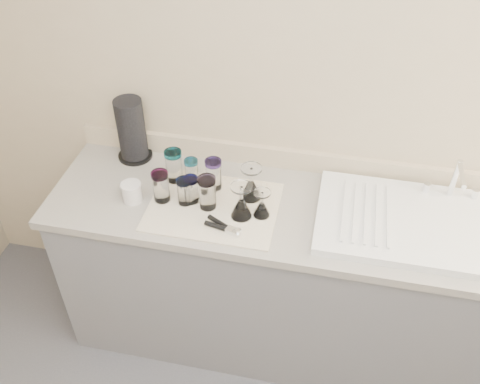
% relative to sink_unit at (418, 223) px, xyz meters
% --- Properties ---
extents(room_envelope, '(3.54, 3.50, 2.52)m').
position_rel_sink_unit_xyz_m(room_envelope, '(-0.55, -1.20, 0.64)').
color(room_envelope, '#4B4B4F').
rests_on(room_envelope, ground).
extents(counter_unit, '(2.06, 0.62, 0.90)m').
position_rel_sink_unit_xyz_m(counter_unit, '(-0.55, -0.00, -0.47)').
color(counter_unit, slate).
rests_on(counter_unit, ground).
extents(sink_unit, '(0.82, 0.50, 0.22)m').
position_rel_sink_unit_xyz_m(sink_unit, '(0.00, 0.00, 0.00)').
color(sink_unit, white).
rests_on(sink_unit, counter_unit).
extents(dish_towel, '(0.55, 0.42, 0.01)m').
position_rel_sink_unit_xyz_m(dish_towel, '(-0.85, -0.06, -0.02)').
color(dish_towel, white).
rests_on(dish_towel, counter_unit).
extents(tumbler_teal, '(0.08, 0.08, 0.16)m').
position_rel_sink_unit_xyz_m(tumbler_teal, '(-1.06, 0.08, 0.07)').
color(tumbler_teal, white).
rests_on(tumbler_teal, dish_towel).
extents(tumbler_cyan, '(0.06, 0.06, 0.12)m').
position_rel_sink_unit_xyz_m(tumbler_cyan, '(-0.98, 0.08, 0.05)').
color(tumbler_cyan, white).
rests_on(tumbler_cyan, dish_towel).
extents(tumbler_purple, '(0.07, 0.07, 0.15)m').
position_rel_sink_unit_xyz_m(tumbler_purple, '(-0.88, 0.06, 0.06)').
color(tumbler_purple, white).
rests_on(tumbler_purple, dish_towel).
extents(tumbler_magenta, '(0.07, 0.07, 0.15)m').
position_rel_sink_unit_xyz_m(tumbler_magenta, '(-1.08, -0.06, 0.06)').
color(tumbler_magenta, white).
rests_on(tumbler_magenta, dish_towel).
extents(tumbler_blue, '(0.06, 0.06, 0.13)m').
position_rel_sink_unit_xyz_m(tumbler_blue, '(-0.97, -0.06, 0.05)').
color(tumbler_blue, white).
rests_on(tumbler_blue, dish_towel).
extents(tumbler_lavender, '(0.08, 0.08, 0.15)m').
position_rel_sink_unit_xyz_m(tumbler_lavender, '(-0.87, -0.07, 0.07)').
color(tumbler_lavender, white).
rests_on(tumbler_lavender, dish_towel).
extents(tumbler_extra, '(0.06, 0.06, 0.13)m').
position_rel_sink_unit_xyz_m(tumbler_extra, '(-0.95, -0.05, 0.05)').
color(tumbler_extra, white).
rests_on(tumbler_extra, dish_towel).
extents(goblet_back_left, '(0.09, 0.09, 0.16)m').
position_rel_sink_unit_xyz_m(goblet_back_left, '(-0.70, 0.03, 0.04)').
color(goblet_back_left, white).
rests_on(goblet_back_left, dish_towel).
extents(goblet_front_left, '(0.09, 0.09, 0.16)m').
position_rel_sink_unit_xyz_m(goblet_front_left, '(-0.72, -0.09, 0.04)').
color(goblet_front_left, white).
rests_on(goblet_front_left, dish_towel).
extents(goblet_front_right, '(0.07, 0.07, 0.13)m').
position_rel_sink_unit_xyz_m(goblet_front_right, '(-0.64, -0.07, 0.03)').
color(goblet_front_right, white).
rests_on(goblet_front_right, dish_towel).
extents(can_opener, '(0.16, 0.10, 0.02)m').
position_rel_sink_unit_xyz_m(can_opener, '(-0.78, -0.19, -0.00)').
color(can_opener, silver).
rests_on(can_opener, dish_towel).
extents(white_mug, '(0.13, 0.11, 0.09)m').
position_rel_sink_unit_xyz_m(white_mug, '(-1.21, -0.09, 0.03)').
color(white_mug, silver).
rests_on(white_mug, counter_unit).
extents(paper_towel_roll, '(0.16, 0.16, 0.31)m').
position_rel_sink_unit_xyz_m(paper_towel_roll, '(-1.31, 0.22, 0.13)').
color(paper_towel_roll, black).
rests_on(paper_towel_roll, counter_unit).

